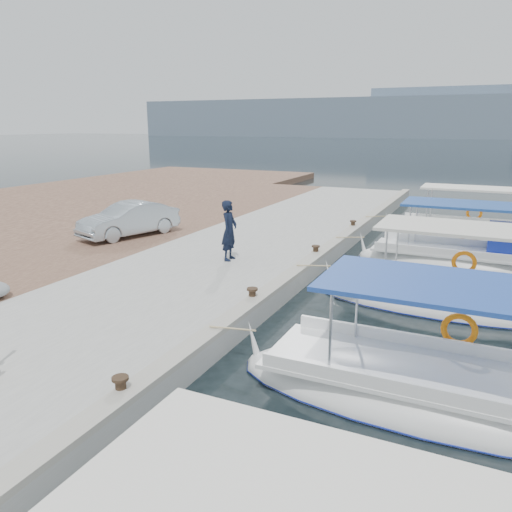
{
  "coord_description": "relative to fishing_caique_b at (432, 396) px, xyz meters",
  "views": [
    {
      "loc": [
        4.75,
        -9.19,
        4.8
      ],
      "look_at": [
        -1.0,
        3.11,
        1.2
      ],
      "focal_mm": 35.0,
      "sensor_mm": 36.0,
      "label": 1
    }
  ],
  "objects": [
    {
      "name": "concrete_quay",
      "position": [
        -7.23,
        5.71,
        0.13
      ],
      "size": [
        6.0,
        40.0,
        0.5
      ],
      "primitive_type": "cube",
      "color": "#A4A39E",
      "rests_on": "ground"
    },
    {
      "name": "quay_curb",
      "position": [
        -4.45,
        5.71,
        0.44
      ],
      "size": [
        0.44,
        40.0,
        0.12
      ],
      "primitive_type": "cube",
      "color": "#A39E90",
      "rests_on": "concrete_quay"
    },
    {
      "name": "ground",
      "position": [
        -4.23,
        0.71,
        -0.12
      ],
      "size": [
        400.0,
        400.0,
        0.0
      ],
      "primitive_type": "plane",
      "color": "black",
      "rests_on": "ground"
    },
    {
      "name": "fishing_caique_d",
      "position": [
        -0.15,
        9.5,
        0.07
      ],
      "size": [
        6.79,
        2.28,
        2.83
      ],
      "color": "white",
      "rests_on": "ground"
    },
    {
      "name": "fishing_caique_b",
      "position": [
        0.0,
        0.0,
        0.0
      ],
      "size": [
        7.3,
        2.49,
        2.83
      ],
      "color": "white",
      "rests_on": "ground"
    },
    {
      "name": "fisherman",
      "position": [
        -6.93,
        5.41,
        1.35
      ],
      "size": [
        0.53,
        0.75,
        1.96
      ],
      "primitive_type": "imported",
      "rotation": [
        0.0,
        0.0,
        1.66
      ],
      "color": "black",
      "rests_on": "concrete_quay"
    },
    {
      "name": "cobblestone_strip",
      "position": [
        -12.23,
        5.71,
        0.13
      ],
      "size": [
        4.0,
        40.0,
        0.5
      ],
      "primitive_type": "cube",
      "color": "brown",
      "rests_on": "ground"
    },
    {
      "name": "fishing_caique_c",
      "position": [
        -0.19,
        5.24,
        0.0
      ],
      "size": [
        6.91,
        2.39,
        2.83
      ],
      "color": "white",
      "rests_on": "ground"
    },
    {
      "name": "fishing_caique_e",
      "position": [
        -0.25,
        14.34,
        0.0
      ],
      "size": [
        6.79,
        2.03,
        2.83
      ],
      "color": "white",
      "rests_on": "ground"
    },
    {
      "name": "parked_car",
      "position": [
        -12.23,
        6.94,
        1.04
      ],
      "size": [
        2.56,
        4.26,
        1.33
      ],
      "primitive_type": "imported",
      "rotation": [
        0.0,
        0.0,
        -0.31
      ],
      "color": "#A6B3BE",
      "rests_on": "cobblestone_strip"
    },
    {
      "name": "mooring_bollards",
      "position": [
        -4.58,
        2.21,
        0.57
      ],
      "size": [
        0.28,
        20.28,
        0.33
      ],
      "color": "black",
      "rests_on": "concrete_quay"
    }
  ]
}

